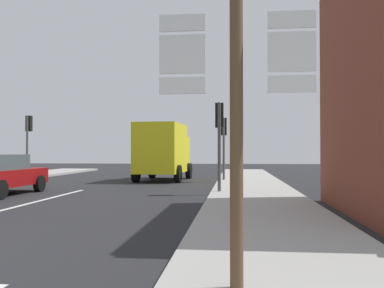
# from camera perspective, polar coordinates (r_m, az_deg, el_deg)

# --- Properties ---
(ground_plane) EXTENTS (80.00, 80.00, 0.00)m
(ground_plane) POSITION_cam_1_polar(r_m,az_deg,el_deg) (15.95, -17.14, -6.64)
(ground_plane) COLOR #232326
(sidewalk_right) EXTENTS (3.13, 44.00, 0.14)m
(sidewalk_right) POSITION_cam_1_polar(r_m,az_deg,el_deg) (12.74, 9.04, -7.79)
(sidewalk_right) COLOR #9E9B96
(sidewalk_right) RESTS_ON ground
(lane_centre_stripe) EXTENTS (0.16, 12.00, 0.01)m
(lane_centre_stripe) POSITION_cam_1_polar(r_m,az_deg,el_deg) (12.39, -24.43, -8.20)
(lane_centre_stripe) COLOR silver
(lane_centre_stripe) RESTS_ON ground
(delivery_truck) EXTENTS (2.71, 5.11, 3.05)m
(delivery_truck) POSITION_cam_1_polar(r_m,az_deg,el_deg) (23.01, -3.91, -0.84)
(delivery_truck) COLOR yellow
(delivery_truck) RESTS_ON ground
(route_sign_post) EXTENTS (1.66, 0.14, 3.20)m
(route_sign_post) POSITION_cam_1_polar(r_m,az_deg,el_deg) (4.47, 6.03, 3.35)
(route_sign_post) COLOR brown
(route_sign_post) RESTS_ON ground
(traffic_light_near_right) EXTENTS (0.30, 0.49, 3.35)m
(traffic_light_near_right) POSITION_cam_1_polar(r_m,az_deg,el_deg) (15.44, 3.72, 2.35)
(traffic_light_near_right) COLOR #47474C
(traffic_light_near_right) RESTS_ON ground
(traffic_light_far_right) EXTENTS (0.30, 0.49, 3.32)m
(traffic_light_far_right) POSITION_cam_1_polar(r_m,az_deg,el_deg) (21.84, 4.32, 1.28)
(traffic_light_far_right) COLOR #47474C
(traffic_light_far_right) RESTS_ON ground
(traffic_light_far_left) EXTENTS (0.30, 0.49, 3.64)m
(traffic_light_far_left) POSITION_cam_1_polar(r_m,az_deg,el_deg) (25.98, -21.25, 1.51)
(traffic_light_far_left) COLOR #47474C
(traffic_light_far_left) RESTS_ON ground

